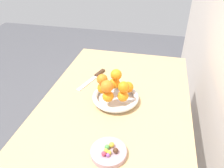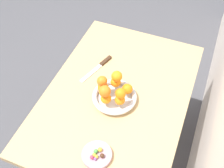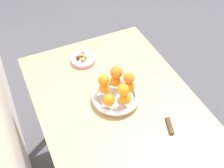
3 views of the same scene
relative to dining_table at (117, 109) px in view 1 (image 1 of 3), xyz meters
The scene contains 21 objects.
dining_table is the anchor object (origin of this frame).
fruit_bowl 0.12m from the dining_table, ahead, with size 0.24×0.24×0.04m.
candy_dish 0.39m from the dining_table, ahead, with size 0.14×0.14×0.02m, color #B28C99.
orange_0 0.19m from the dining_table, 14.24° to the right, with size 0.06×0.06×0.06m, color orange.
orange_1 0.18m from the dining_table, 29.12° to the left, with size 0.05×0.05×0.05m, color orange.
orange_2 0.17m from the dining_table, 85.84° to the left, with size 0.06×0.06×0.06m, color orange.
orange_3 0.16m from the dining_table, 140.37° to the right, with size 0.06×0.06×0.06m, color orange.
orange_4 0.17m from the dining_table, 61.17° to the right, with size 0.06×0.06×0.06m, color orange.
orange_5 0.24m from the dining_table, 16.80° to the right, with size 0.06×0.06×0.06m, color orange.
orange_6 0.23m from the dining_table, 30.02° to the left, with size 0.05×0.05×0.05m, color orange.
orange_7 0.23m from the dining_table, 58.45° to the right, with size 0.05×0.05×0.05m, color orange.
orange_8 0.22m from the dining_table, 146.61° to the right, with size 0.06×0.06×0.06m, color orange.
candy_ball_0 0.39m from the dining_table, ahead, with size 0.02×0.02×0.02m, color #4C9947.
candy_ball_1 0.41m from the dining_table, ahead, with size 0.02×0.02×0.02m, color #4C9947.
candy_ball_2 0.41m from the dining_table, ahead, with size 0.02×0.02×0.02m, color gold.
candy_ball_3 0.42m from the dining_table, ahead, with size 0.02×0.02×0.02m, color gold.
candy_ball_4 0.41m from the dining_table, 10.80° to the left, with size 0.02×0.02×0.02m, color #472819.
candy_ball_5 0.42m from the dining_table, ahead, with size 0.02×0.02×0.02m, color #C6384C.
candy_ball_6 0.38m from the dining_table, ahead, with size 0.02×0.02×0.02m, color gold.
candy_ball_7 0.43m from the dining_table, ahead, with size 0.02×0.02×0.02m, color #8C4C99.
knife 0.25m from the dining_table, 130.67° to the right, with size 0.25×0.10×0.01m.
Camera 1 is at (0.92, 0.18, 1.44)m, focal length 35.00 mm.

